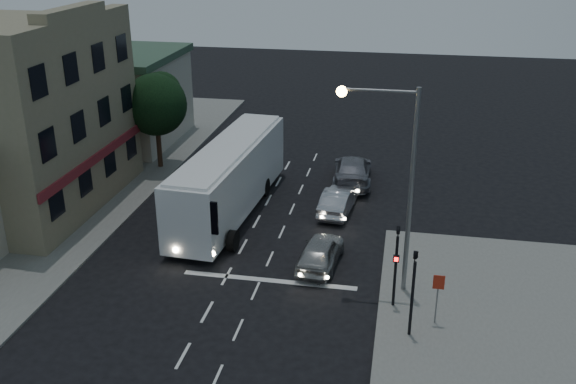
% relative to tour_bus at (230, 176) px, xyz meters
% --- Properties ---
extents(ground, '(120.00, 120.00, 0.00)m').
position_rel_tour_bus_xyz_m(ground, '(1.71, -9.01, -2.14)').
color(ground, black).
extents(sidewalk_far, '(12.00, 50.00, 0.12)m').
position_rel_tour_bus_xyz_m(sidewalk_far, '(-11.29, -1.01, -2.08)').
color(sidewalk_far, slate).
rests_on(sidewalk_far, ground).
extents(road_markings, '(8.00, 30.55, 0.01)m').
position_rel_tour_bus_xyz_m(road_markings, '(3.00, -5.70, -2.13)').
color(road_markings, silver).
rests_on(road_markings, ground).
extents(tour_bus, '(3.53, 13.02, 3.95)m').
position_rel_tour_bus_xyz_m(tour_bus, '(0.00, 0.00, 0.00)').
color(tour_bus, white).
rests_on(tour_bus, ground).
extents(car_suv, '(2.08, 4.35, 1.43)m').
position_rel_tour_bus_xyz_m(car_suv, '(5.79, -5.21, -1.42)').
color(car_suv, '#9C9C9C').
rests_on(car_suv, ground).
extents(car_sedan_a, '(1.91, 4.40, 1.41)m').
position_rel_tour_bus_xyz_m(car_sedan_a, '(5.90, 1.06, -1.43)').
color(car_sedan_a, '#B3B3BA').
rests_on(car_sedan_a, ground).
extents(car_sedan_b, '(2.69, 5.80, 1.64)m').
position_rel_tour_bus_xyz_m(car_sedan_b, '(6.27, 5.71, -1.32)').
color(car_sedan_b, slate).
rests_on(car_sedan_b, ground).
extents(traffic_signal_main, '(0.25, 0.35, 4.10)m').
position_rel_tour_bus_xyz_m(traffic_signal_main, '(9.31, -8.23, 0.28)').
color(traffic_signal_main, black).
rests_on(traffic_signal_main, sidewalk_near).
extents(traffic_signal_side, '(0.18, 0.15, 4.10)m').
position_rel_tour_bus_xyz_m(traffic_signal_side, '(10.01, -10.21, 0.28)').
color(traffic_signal_side, black).
rests_on(traffic_signal_side, sidewalk_near).
extents(regulatory_sign, '(0.45, 0.12, 2.20)m').
position_rel_tour_bus_xyz_m(regulatory_sign, '(11.01, -9.25, -0.54)').
color(regulatory_sign, slate).
rests_on(regulatory_sign, sidewalk_near).
extents(streetlight, '(3.32, 0.44, 9.00)m').
position_rel_tour_bus_xyz_m(streetlight, '(9.05, -6.81, 3.60)').
color(streetlight, slate).
rests_on(streetlight, sidewalk_near).
extents(main_building, '(10.12, 12.00, 11.00)m').
position_rel_tour_bus_xyz_m(main_building, '(-12.25, -1.01, 3.02)').
color(main_building, '#7C7457').
rests_on(main_building, sidewalk_far).
extents(low_building_north, '(9.40, 9.40, 6.50)m').
position_rel_tour_bus_xyz_m(low_building_north, '(-11.79, 10.99, 1.25)').
color(low_building_north, '#B7AD97').
rests_on(low_building_north, sidewalk_far).
extents(street_tree, '(4.00, 4.00, 6.20)m').
position_rel_tour_bus_xyz_m(street_tree, '(-6.50, 6.01, 2.36)').
color(street_tree, black).
rests_on(street_tree, sidewalk_far).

